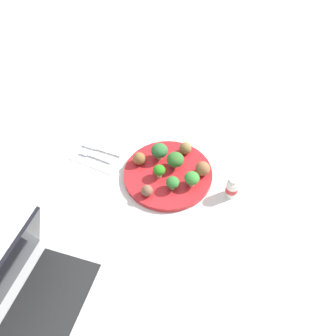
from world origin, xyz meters
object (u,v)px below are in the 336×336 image
at_px(meatball_mid_left, 203,169).
at_px(knife, 100,149).
at_px(broccoli_floret_center, 173,183).
at_px(napkin, 99,154).
at_px(yogurt_bottle, 232,188).
at_px(broccoli_floret_mid_left, 175,160).
at_px(laptop, 32,306).
at_px(meatball_back_left, 185,148).
at_px(fork, 94,156).
at_px(broccoli_floret_far_rim, 192,178).
at_px(meatball_front_left, 140,158).
at_px(plate, 168,174).
at_px(broccoli_floret_near_rim, 159,171).
at_px(broccoli_floret_back_right, 159,151).
at_px(meatball_center, 147,191).

distance_m(meatball_mid_left, knife, 0.36).
xyz_separation_m(broccoli_floret_center, napkin, (0.29, -0.04, -0.04)).
bearing_deg(yogurt_bottle, broccoli_floret_mid_left, -6.87).
xyz_separation_m(meatball_mid_left, laptop, (0.22, 0.54, -0.00)).
height_order(meatball_back_left, meatball_mid_left, meatball_mid_left).
height_order(broccoli_floret_mid_left, meatball_mid_left, broccoli_floret_mid_left).
distance_m(napkin, fork, 0.02).
distance_m(broccoli_floret_far_rim, meatball_front_left, 0.19).
bearing_deg(yogurt_bottle, plate, 1.80).
bearing_deg(broccoli_floret_near_rim, plate, -126.33).
bearing_deg(napkin, fork, 65.00).
relative_size(meatball_front_left, napkin, 0.24).
xyz_separation_m(broccoli_floret_center, fork, (0.29, -0.03, -0.03)).
distance_m(broccoli_floret_mid_left, meatball_back_left, 0.07).
bearing_deg(broccoli_floret_near_rim, napkin, -4.18).
height_order(broccoli_floret_mid_left, napkin, broccoli_floret_mid_left).
height_order(plate, knife, plate).
distance_m(broccoli_floret_back_right, knife, 0.21).
distance_m(broccoli_floret_back_right, napkin, 0.21).
bearing_deg(meatball_mid_left, napkin, 7.44).
relative_size(broccoli_floret_back_right, broccoli_floret_near_rim, 1.30).
height_order(meatball_center, meatball_mid_left, meatball_mid_left).
relative_size(broccoli_floret_center, meatball_front_left, 1.08).
xyz_separation_m(meatball_center, knife, (0.23, -0.11, -0.03)).
relative_size(broccoli_floret_far_rim, meatball_front_left, 1.20).
bearing_deg(fork, napkin, -115.00).
relative_size(meatball_center, knife, 0.24).
xyz_separation_m(meatball_front_left, knife, (0.16, -0.01, -0.03)).
bearing_deg(fork, knife, -92.72).
xyz_separation_m(broccoli_floret_back_right, knife, (0.21, 0.04, -0.04)).
distance_m(meatball_back_left, yogurt_bottle, 0.21).
xyz_separation_m(broccoli_floret_center, yogurt_bottle, (-0.17, -0.06, -0.01)).
relative_size(meatball_front_left, knife, 0.28).
xyz_separation_m(meatball_back_left, laptop, (0.14, 0.60, 0.00)).
relative_size(broccoli_floret_back_right, knife, 0.39).
bearing_deg(plate, broccoli_floret_center, 125.49).
bearing_deg(meatball_mid_left, plate, 20.44).
bearing_deg(meatball_front_left, fork, 10.51).
xyz_separation_m(broccoli_floret_back_right, broccoli_floret_far_rim, (-0.13, 0.06, -0.01)).
xyz_separation_m(broccoli_floret_near_rim, meatball_back_left, (-0.04, -0.13, -0.01)).
xyz_separation_m(broccoli_floret_center, meatball_center, (0.06, 0.05, -0.01)).
relative_size(broccoli_floret_near_rim, fork, 0.36).
bearing_deg(knife, meatball_mid_left, -175.54).
distance_m(broccoli_floret_back_right, meatball_mid_left, 0.15).
bearing_deg(broccoli_floret_near_rim, meatball_front_left, -19.16).
relative_size(knife, yogurt_bottle, 2.05).
relative_size(meatball_mid_left, fork, 0.38).
relative_size(plate, napkin, 1.65).
xyz_separation_m(meatball_front_left, meatball_center, (-0.08, 0.11, -0.00)).
bearing_deg(broccoli_floret_back_right, plate, 137.48).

